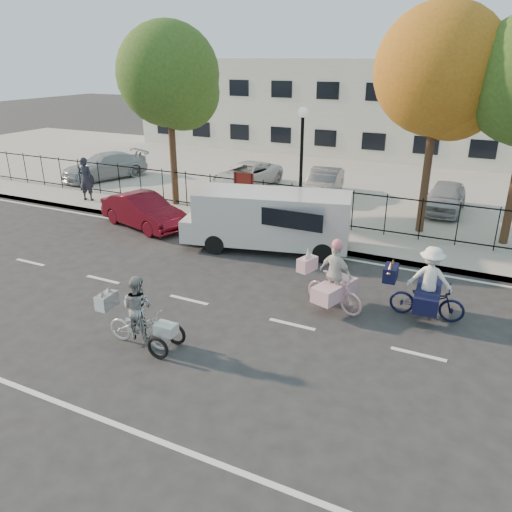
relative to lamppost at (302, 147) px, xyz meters
The scene contains 21 objects.
ground 7.50m from the lamppost, 94.21° to the right, with size 120.00×120.00×0.00m, color #333334.
road_markings 7.49m from the lamppost, 94.21° to the right, with size 60.00×9.52×0.01m, color silver, non-canonical shape.
curb 3.54m from the lamppost, 105.95° to the right, with size 60.00×0.10×0.15m, color #A8A399.
sidewalk 3.16m from the lamppost, 125.54° to the right, with size 60.00×2.20×0.15m, color #A8A399.
parking_lot 8.76m from the lamppost, 93.49° to the left, with size 60.00×15.60×0.15m, color #A8A399.
iron_fence 2.30m from the lamppost, 141.34° to the left, with size 58.00×0.06×1.50m, color black, non-canonical shape.
building 18.21m from the lamppost, 91.57° to the left, with size 34.00×10.00×6.00m, color silver.
lamppost is the anchor object (origin of this frame).
street_sign 2.90m from the lamppost, behind, with size 0.85×0.06×1.80m.
zebra_trike 9.48m from the lamppost, 91.56° to the right, with size 1.97×0.76×1.69m.
unicorn_bike 6.83m from the lamppost, 60.75° to the right, with size 1.96×1.42×1.93m.
bull_bike 7.66m from the lamppost, 43.05° to the right, with size 2.03×1.40×1.88m.
white_van 3.07m from the lamppost, 94.19° to the right, with size 5.88×3.01×1.97m.
red_sedan 6.43m from the lamppost, 157.17° to the right, with size 1.35×3.86×1.27m, color #520914.
pedestrian 10.00m from the lamppost, behind, with size 0.70×0.46×1.91m, color black.
lot_car_a 12.52m from the lamppost, 166.62° to the left, with size 1.83×4.50×1.31m, color #A9ADB1.
lot_car_b 6.81m from the lamppost, 135.16° to the left, with size 1.95×4.23×1.17m, color silver.
lot_car_c 5.13m from the lamppost, 97.54° to the left, with size 1.29×3.70×1.22m, color #4C4F53.
lot_car_d 6.81m from the lamppost, 43.28° to the left, with size 1.43×3.56×1.21m, color #9FA0A6.
tree_west 6.19m from the lamppost, behind, with size 4.08×4.08×7.48m.
tree_mid 5.13m from the lamppost, 18.66° to the left, with size 4.27×4.27×7.83m.
Camera 1 is at (6.91, -10.00, 6.11)m, focal length 35.00 mm.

